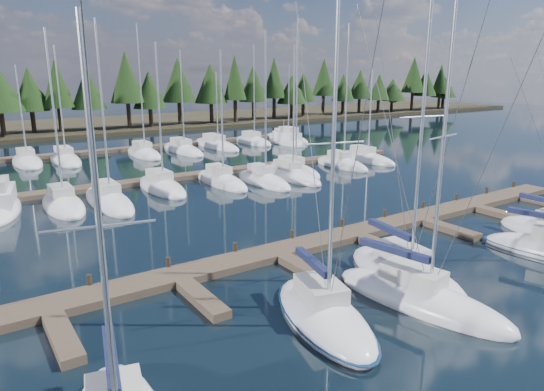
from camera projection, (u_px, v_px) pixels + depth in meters
ground at (254, 197)px, 40.73m from camera, size 260.00×260.00×0.00m
far_shore at (83, 126)px, 88.97m from camera, size 220.00×30.00×0.60m
main_dock at (359, 236)px, 30.50m from camera, size 44.00×6.13×0.90m
back_docks at (166, 160)px, 56.45m from camera, size 50.00×21.80×0.40m
front_sailboat_1 at (324, 315)px, 20.50m from camera, size 4.75×8.18×13.96m
front_sailboat_2 at (419, 299)px, 21.99m from camera, size 4.12×9.05×14.03m
front_sailboat_3 at (405, 273)px, 24.77m from camera, size 3.97×8.17×15.01m
back_sailboat_rows at (184, 164)px, 53.50m from camera, size 46.03×32.48×16.39m
motor_yacht_right at (287, 141)px, 69.63m from camera, size 2.79×8.19×4.08m
tree_line at (78, 88)px, 77.98m from camera, size 184.81×11.25×13.30m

